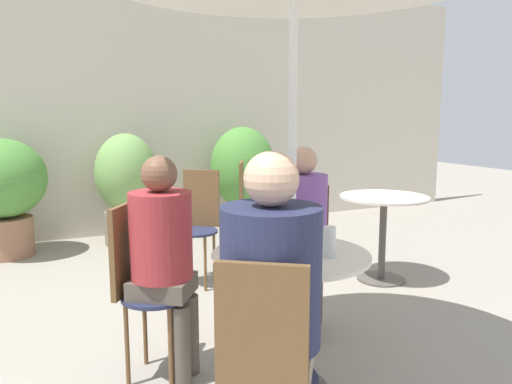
{
  "coord_description": "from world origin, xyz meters",
  "views": [
    {
      "loc": [
        -1.03,
        -2.13,
        1.42
      ],
      "look_at": [
        0.16,
        0.35,
        0.98
      ],
      "focal_mm": 35.0,
      "sensor_mm": 36.0,
      "label": 1
    }
  ],
  "objects": [
    {
      "name": "beer_glass_0",
      "position": [
        0.29,
        -0.19,
        0.81
      ],
      "size": [
        0.06,
        0.06,
        0.15
      ],
      "color": "silver",
      "rests_on": "cafe_table_near"
    },
    {
      "name": "potted_plant_2",
      "position": [
        1.38,
        3.25,
        0.73
      ],
      "size": [
        0.76,
        0.76,
        1.26
      ],
      "color": "slate",
      "rests_on": "ground_plane"
    },
    {
      "name": "potted_plant_1",
      "position": [
        0.02,
        3.27,
        0.66
      ],
      "size": [
        0.66,
        0.66,
        1.2
      ],
      "color": "slate",
      "rests_on": "ground_plane"
    },
    {
      "name": "bistro_chair_1",
      "position": [
        -0.49,
        0.42,
        0.56
      ],
      "size": [
        0.42,
        0.41,
        0.95
      ],
      "rotation": [
        0.0,
        0.0,
        0.94
      ],
      "color": "#232847",
      "rests_on": "ground_plane"
    },
    {
      "name": "seated_person_1",
      "position": [
        -0.37,
        0.34,
        0.72
      ],
      "size": [
        0.41,
        0.4,
        1.21
      ],
      "rotation": [
        0.0,
        0.0,
        0.94
      ],
      "color": "brown",
      "rests_on": "ground_plane"
    },
    {
      "name": "seated_person_2",
      "position": [
        -0.22,
        -0.59,
        0.76
      ],
      "size": [
        0.46,
        0.47,
        1.29
      ],
      "rotation": [
        0.0,
        0.0,
        2.52
      ],
      "color": "gray",
      "rests_on": "ground_plane"
    },
    {
      "name": "bistro_chair_2",
      "position": [
        -0.31,
        -0.7,
        0.56
      ],
      "size": [
        0.41,
        0.42,
        0.95
      ],
      "rotation": [
        0.0,
        0.0,
        -3.77
      ],
      "color": "#232847",
      "rests_on": "ground_plane"
    },
    {
      "name": "cafe_table_near",
      "position": [
        0.16,
        -0.05,
        0.57
      ],
      "size": [
        0.79,
        0.79,
        0.73
      ],
      "color": "#514C47",
      "rests_on": "ground_plane"
    },
    {
      "name": "beer_glass_1",
      "position": [
        0.31,
        0.07,
        0.8
      ],
      "size": [
        0.07,
        0.07,
        0.14
      ],
      "color": "#DBC65B",
      "rests_on": "cafe_table_near"
    },
    {
      "name": "bistro_chair_3",
      "position": [
        0.3,
        1.74,
        0.56
      ],
      "size": [
        0.41,
        0.42,
        0.95
      ],
      "rotation": [
        0.0,
        0.0,
        5.62
      ],
      "color": "#232847",
      "rests_on": "ground_plane"
    },
    {
      "name": "cafe_table_far",
      "position": [
        1.72,
        1.1,
        0.55
      ],
      "size": [
        0.74,
        0.74,
        0.73
      ],
      "color": "#514C47",
      "rests_on": "ground_plane"
    },
    {
      "name": "bistro_chair_4",
      "position": [
        1.0,
        2.25,
        0.56
      ],
      "size": [
        0.41,
        0.4,
        0.95
      ],
      "rotation": [
        0.0,
        0.0,
        1.1
      ],
      "color": "#232847",
      "rests_on": "ground_plane"
    },
    {
      "name": "beer_glass_2",
      "position": [
        0.01,
        0.06,
        0.8
      ],
      "size": [
        0.07,
        0.07,
        0.15
      ],
      "color": "silver",
      "rests_on": "cafe_table_near"
    },
    {
      "name": "potted_plant_0",
      "position": [
        -1.17,
        3.28,
        0.69
      ],
      "size": [
        0.82,
        0.82,
        1.17
      ],
      "color": "#93664C",
      "rests_on": "ground_plane"
    },
    {
      "name": "seated_person_0",
      "position": [
        0.55,
        0.49,
        0.73
      ],
      "size": [
        0.38,
        0.38,
        1.21
      ],
      "rotation": [
        0.0,
        0.0,
        -0.63
      ],
      "color": "brown",
      "rests_on": "ground_plane"
    },
    {
      "name": "bistro_chair_0",
      "position": [
        0.64,
        0.6,
        0.56
      ],
      "size": [
        0.41,
        0.42,
        0.95
      ],
      "rotation": [
        0.0,
        0.0,
        -0.63
      ],
      "color": "#232847",
      "rests_on": "ground_plane"
    },
    {
      "name": "storefront_wall",
      "position": [
        0.0,
        3.77,
        1.5
      ],
      "size": [
        10.0,
        0.06,
        3.0
      ],
      "color": "beige",
      "rests_on": "ground_plane"
    },
    {
      "name": "beer_glass_3",
      "position": [
        -0.01,
        -0.14,
        0.82
      ],
      "size": [
        0.07,
        0.07,
        0.18
      ],
      "color": "beige",
      "rests_on": "cafe_table_near"
    }
  ]
}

